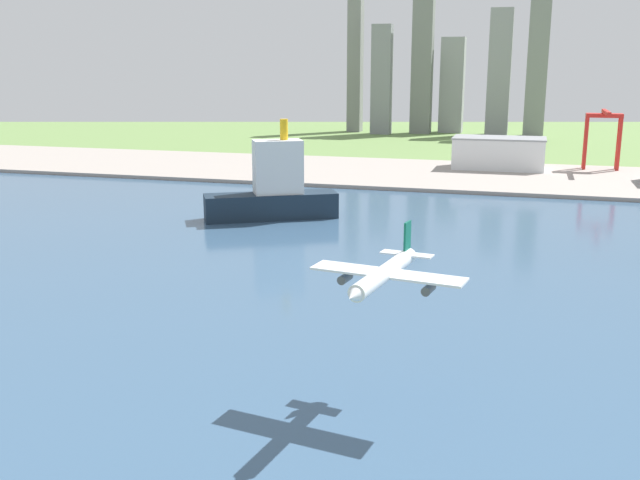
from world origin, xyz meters
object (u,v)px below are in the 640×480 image
port_crane_red (604,127)px  airplane_landing (385,274)px  cargo_ship (274,191)px  warehouse_main (499,153)px

port_crane_red → airplane_landing: bearing=-100.9°
cargo_ship → warehouse_main: bearing=63.5°
port_crane_red → warehouse_main: port_crane_red is taller
cargo_ship → airplane_landing: bearing=-63.8°
port_crane_red → cargo_ship: bearing=-128.4°
airplane_landing → cargo_ship: size_ratio=0.57×
airplane_landing → warehouse_main: (7.00, 390.99, -17.44)m
airplane_landing → cargo_ship: (-93.30, 189.42, -16.95)m
airplane_landing → warehouse_main: airplane_landing is taller
airplane_landing → port_crane_red: size_ratio=0.84×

